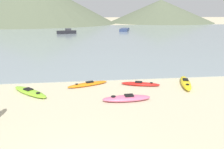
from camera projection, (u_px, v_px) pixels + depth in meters
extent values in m
cube|color=gray|center=(83.00, 35.00, 49.83)|extent=(160.00, 70.00, 0.06)
cone|color=#5B664C|center=(36.00, 2.00, 94.65)|extent=(69.05, 69.05, 17.94)
cone|color=#5B664C|center=(160.00, 11.00, 105.43)|extent=(49.81, 49.81, 10.59)
ellipsoid|color=#8CCC2D|center=(30.00, 92.00, 14.02)|extent=(2.88, 2.82, 0.25)
cube|color=black|center=(28.00, 89.00, 14.08)|extent=(0.71, 0.71, 0.05)
cylinder|color=black|center=(38.00, 93.00, 13.46)|extent=(0.26, 0.26, 0.02)
ellipsoid|color=orange|center=(88.00, 84.00, 15.51)|extent=(2.98, 1.55, 0.24)
cube|color=black|center=(90.00, 82.00, 15.54)|extent=(0.61, 0.47, 0.05)
cylinder|color=black|center=(77.00, 84.00, 15.12)|extent=(0.20, 0.20, 0.02)
ellipsoid|color=#E5668C|center=(127.00, 98.00, 12.87)|extent=(2.90, 0.84, 0.32)
cube|color=black|center=(129.00, 95.00, 12.84)|extent=(0.53, 0.43, 0.05)
cylinder|color=black|center=(113.00, 96.00, 12.72)|extent=(0.27, 0.27, 0.02)
ellipsoid|color=yellow|center=(186.00, 83.00, 15.64)|extent=(1.60, 3.30, 0.35)
cube|color=black|center=(186.00, 79.00, 15.73)|extent=(0.52, 0.67, 0.05)
cylinder|color=black|center=(188.00, 84.00, 14.74)|extent=(0.23, 0.23, 0.02)
ellipsoid|color=red|center=(141.00, 84.00, 15.56)|extent=(2.80, 1.29, 0.24)
cube|color=black|center=(139.00, 82.00, 15.54)|extent=(0.56, 0.43, 0.05)
cylinder|color=black|center=(151.00, 83.00, 15.41)|extent=(0.20, 0.20, 0.02)
cube|color=navy|center=(125.00, 30.00, 58.40)|extent=(3.48, 5.41, 0.71)
cube|color=black|center=(66.00, 32.00, 51.48)|extent=(4.67, 2.41, 0.71)
cube|color=#333338|center=(68.00, 30.00, 51.45)|extent=(1.49, 1.17, 0.50)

